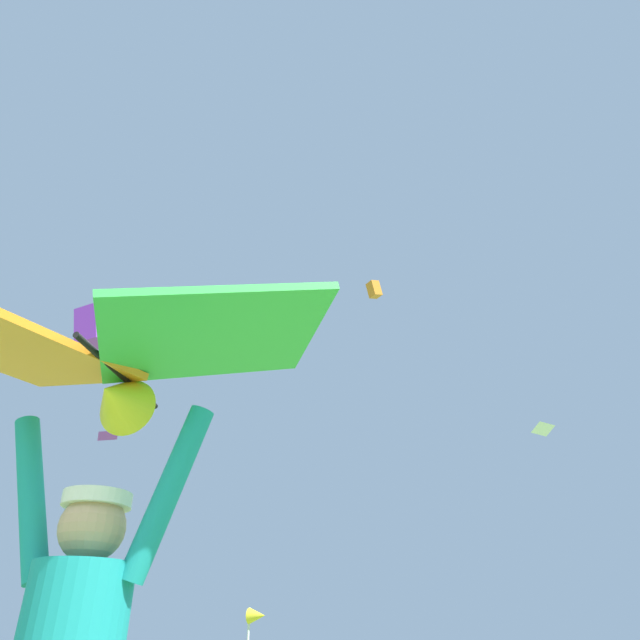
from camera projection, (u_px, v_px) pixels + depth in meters
name	position (u px, v px, depth m)	size (l,w,h in m)	color
held_stunt_kite	(113.00, 358.00, 2.31)	(1.81, 1.10, 0.41)	black
distant_kite_orange_far_center	(374.00, 289.00, 36.79)	(1.00, 1.06, 1.13)	orange
distant_kite_white_mid_right	(543.00, 429.00, 27.72)	(0.94, 0.87, 0.49)	white
distant_kite_purple_mid_left	(108.00, 435.00, 19.58)	(0.65, 0.66, 0.23)	purple
distant_kite_purple_low_left	(92.00, 328.00, 18.64)	(1.03, 0.95, 1.41)	purple
marker_flag	(255.00, 624.00, 9.30)	(0.30, 0.24, 1.80)	silver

